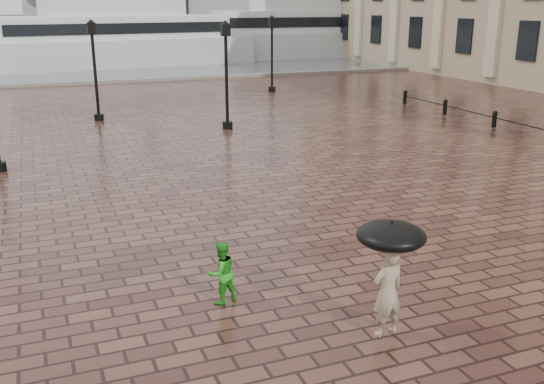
{
  "coord_description": "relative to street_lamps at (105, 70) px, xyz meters",
  "views": [
    {
      "loc": [
        -4.7,
        -10.9,
        5.21
      ],
      "look_at": [
        -0.24,
        0.46,
        1.4
      ],
      "focal_mm": 40.0,
      "sensor_mm": 36.0,
      "label": 1
    }
  ],
  "objects": [
    {
      "name": "child_pedestrian",
      "position": [
        -0.31,
        -18.91,
        -1.74
      ],
      "size": [
        0.68,
        0.59,
        1.17
      ],
      "primitive_type": "imported",
      "rotation": [
        0.0,
        0.0,
        3.44
      ],
      "color": "green",
      "rests_on": "ground"
    },
    {
      "name": "umbrella",
      "position": [
        1.86,
        -20.97,
        -0.58
      ],
      "size": [
        1.1,
        1.1,
        1.1
      ],
      "color": "black",
      "rests_on": "ground"
    },
    {
      "name": "adult_pedestrian",
      "position": [
        1.86,
        -20.97,
        -1.55
      ],
      "size": [
        0.59,
        0.41,
        1.54
      ],
      "primitive_type": "imported",
      "rotation": [
        0.0,
        0.0,
        3.22
      ],
      "color": "tan",
      "rests_on": "ground"
    },
    {
      "name": "ferry_near",
      "position": [
        3.86,
        25.96,
        0.02
      ],
      "size": [
        24.36,
        8.81,
        7.81
      ],
      "rotation": [
        0.0,
        0.0,
        0.13
      ],
      "color": "silver",
      "rests_on": "ground"
    },
    {
      "name": "ground",
      "position": [
        1.6,
        -17.6,
        -2.33
      ],
      "size": [
        300.0,
        300.0,
        0.0
      ],
      "primitive_type": "plane",
      "color": "#381E19",
      "rests_on": "ground"
    },
    {
      "name": "harbour_water",
      "position": [
        1.6,
        74.4,
        -2.33
      ],
      "size": [
        240.0,
        240.0,
        0.0
      ],
      "primitive_type": "plane",
      "color": "#465055",
      "rests_on": "ground"
    },
    {
      "name": "quay_edge",
      "position": [
        1.6,
        14.4,
        -2.33
      ],
      "size": [
        80.0,
        0.6,
        0.3
      ],
      "primitive_type": "cube",
      "color": "slate",
      "rests_on": "ground"
    },
    {
      "name": "street_lamps",
      "position": [
        0.0,
        0.0,
        0.0
      ],
      "size": [
        21.44,
        14.44,
        4.4
      ],
      "color": "black",
      "rests_on": "ground"
    },
    {
      "name": "far_shore",
      "position": [
        1.6,
        142.4,
        -1.33
      ],
      "size": [
        300.0,
        60.0,
        2.0
      ],
      "primitive_type": "cube",
      "color": "#4C4C47",
      "rests_on": "ground"
    },
    {
      "name": "ferry_far",
      "position": [
        23.99,
        28.61,
        0.19
      ],
      "size": [
        25.69,
        6.69,
        8.38
      ],
      "rotation": [
        0.0,
        0.0,
        -0.02
      ],
      "color": "silver",
      "rests_on": "ground"
    }
  ]
}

